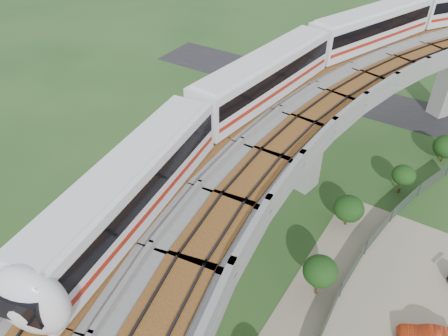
{
  "coord_description": "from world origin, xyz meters",
  "views": [
    {
      "loc": [
        11.9,
        -21.07,
        26.83
      ],
      "look_at": [
        -1.69,
        0.29,
        7.5
      ],
      "focal_mm": 35.0,
      "sensor_mm": 36.0,
      "label": 1
    }
  ],
  "objects": [
    {
      "name": "ground",
      "position": [
        0.0,
        0.0,
        0.0
      ],
      "size": [
        160.0,
        160.0,
        0.0
      ],
      "primitive_type": "plane",
      "color": "#23451B",
      "rests_on": "ground"
    },
    {
      "name": "asphalt_road",
      "position": [
        0.0,
        30.0,
        0.01
      ],
      "size": [
        60.0,
        8.0,
        0.03
      ],
      "primitive_type": "cube",
      "color": "#232326",
      "rests_on": "ground"
    },
    {
      "name": "viaduct",
      "position": [
        3.84,
        0.0,
        9.05
      ],
      "size": [
        19.58,
        73.98,
        11.4
      ],
      "color": "#99968E",
      "rests_on": "ground"
    },
    {
      "name": "metro_train",
      "position": [
        1.71,
        12.67,
        12.31
      ],
      "size": [
        18.14,
        59.88,
        3.64
      ],
      "color": "silver",
      "rests_on": "ground"
    },
    {
      "name": "fence",
      "position": [
        9.75,
        0.0,
        0.75
      ],
      "size": [
        3.87,
        38.73,
        1.5
      ],
      "color": "#2D382D",
      "rests_on": "ground"
    },
    {
      "name": "tree_0",
      "position": [
        11.4,
        21.61,
        1.85
      ],
      "size": [
        2.67,
        2.67,
        2.99
      ],
      "color": "#382314",
      "rests_on": "ground"
    },
    {
      "name": "tree_1",
      "position": [
        8.98,
        14.21,
        2.08
      ],
      "size": [
        2.15,
        2.15,
        3.0
      ],
      "color": "#382314",
      "rests_on": "ground"
    },
    {
      "name": "tree_2",
      "position": [
        6.23,
        7.4,
        1.86
      ],
      "size": [
        2.57,
        2.57,
        2.96
      ],
      "color": "#382314",
      "rests_on": "ground"
    },
    {
      "name": "tree_3",
      "position": [
        6.92,
        -0.65,
        2.53
      ],
      "size": [
        2.49,
        2.49,
        3.6
      ],
      "color": "#382314",
      "rests_on": "ground"
    }
  ]
}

